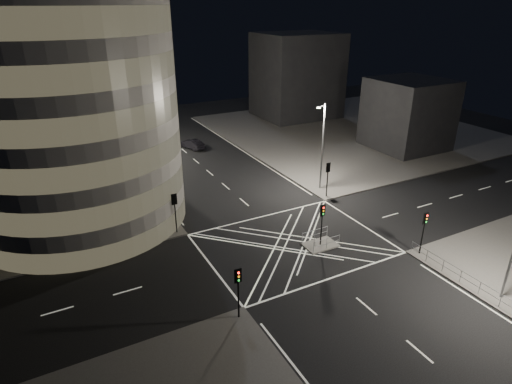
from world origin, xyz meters
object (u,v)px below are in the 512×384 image
traffic_signal_fl (175,206)px  sedan (192,144)px  central_island (320,245)px  traffic_signal_island (322,217)px  street_lamp_right_far (322,144)px  traffic_signal_fr (328,173)px  street_lamp_left_near (150,163)px  traffic_signal_nr (424,225)px  traffic_signal_nl (238,284)px  street_lamp_left_far (114,122)px

traffic_signal_fl → sedan: traffic_signal_fl is taller
central_island → sedan: (-0.50, 32.01, 0.63)m
traffic_signal_island → street_lamp_right_far: size_ratio=0.40×
traffic_signal_fr → street_lamp_left_near: street_lamp_left_near is taller
traffic_signal_nr → street_lamp_left_near: (-18.24, 18.80, 2.63)m
traffic_signal_fl → traffic_signal_nl: 13.60m
traffic_signal_nl → sedan: size_ratio=0.94×
traffic_signal_fr → traffic_signal_nl: bearing=-142.3°
central_island → traffic_signal_fl: size_ratio=0.75×
street_lamp_left_far → traffic_signal_fr: bearing=-51.8°
street_lamp_left_near → street_lamp_right_far: size_ratio=1.00×
central_island → street_lamp_left_far: bearing=110.0°
central_island → traffic_signal_fl: bearing=142.5°
traffic_signal_fl → traffic_signal_island: (10.80, -8.30, 0.00)m
traffic_signal_island → street_lamp_left_far: (-11.44, 31.50, 2.63)m
sedan → traffic_signal_nl: bearing=55.7°
traffic_signal_nl → traffic_signal_fl: bearing=90.0°
traffic_signal_island → street_lamp_left_far: street_lamp_left_far is taller
traffic_signal_fr → street_lamp_right_far: bearing=73.9°
traffic_signal_nr → central_island: bearing=142.1°
central_island → street_lamp_right_far: size_ratio=0.30×
street_lamp_left_far → street_lamp_right_far: 28.23m
traffic_signal_nr → traffic_signal_island: size_ratio=1.00×
street_lamp_right_far → sedan: (-7.94, 21.51, -4.84)m
traffic_signal_nl → street_lamp_left_far: (-0.64, 36.80, 2.63)m
traffic_signal_nr → street_lamp_left_far: size_ratio=0.40×
traffic_signal_fl → traffic_signal_nr: same height
traffic_signal_fr → street_lamp_left_far: bearing=128.2°
street_lamp_left_far → traffic_signal_nr: bearing=-63.6°
central_island → traffic_signal_fl: 13.91m
traffic_signal_fl → traffic_signal_fr: size_ratio=1.00×
sedan → traffic_signal_island: bearing=72.0°
central_island → traffic_signal_island: bearing=0.0°
street_lamp_left_near → street_lamp_right_far: 19.11m
traffic_signal_fl → street_lamp_left_far: bearing=91.6°
traffic_signal_fl → street_lamp_left_near: bearing=97.0°
traffic_signal_fr → street_lamp_left_far: (-18.24, 23.20, 2.63)m
central_island → street_lamp_right_far: bearing=54.7°
sedan → street_lamp_right_far: bearing=91.4°
central_island → street_lamp_left_near: 18.52m
traffic_signal_nl → street_lamp_right_far: 24.27m
traffic_signal_fr → street_lamp_right_far: 3.48m
traffic_signal_nr → street_lamp_left_near: bearing=134.1°
traffic_signal_fl → traffic_signal_nl: bearing=-90.0°
street_lamp_left_near → street_lamp_right_far: bearing=-9.0°
traffic_signal_nl → sedan: traffic_signal_nl is taller
traffic_signal_fl → street_lamp_left_far: 23.36m
traffic_signal_fr → street_lamp_left_near: (-18.24, 5.20, 2.63)m
street_lamp_left_near → central_island: bearing=-49.7°
traffic_signal_nl → traffic_signal_island: size_ratio=1.00×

